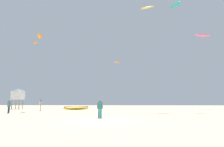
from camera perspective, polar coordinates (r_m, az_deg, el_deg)
name	(u,v)px	position (r m, az deg, el deg)	size (l,w,h in m)	color
ground_plane	(102,121)	(15.71, -2.86, -13.75)	(120.00, 120.00, 0.00)	beige
person_foreground	(100,107)	(18.91, -3.53, -9.72)	(0.57, 0.39, 1.73)	teal
person_midground	(9,105)	(29.28, -27.77, -8.22)	(0.39, 0.57, 1.73)	navy
person_left	(41,104)	(34.64, -20.02, -8.44)	(0.41, 0.51, 1.79)	silver
kite_grounded_near	(76,108)	(37.90, -10.29, -9.84)	(5.14, 4.24, 0.68)	yellow
lifeguard_tower	(18,94)	(45.25, -25.65, -5.39)	(2.30, 2.30, 4.15)	#8C704C
kite_aloft_0	(35,43)	(52.28, -21.48, 8.34)	(1.91, 1.76, 0.39)	orange
kite_aloft_2	(147,8)	(37.71, 10.11, 18.35)	(2.75, 1.80, 0.50)	yellow
kite_aloft_3	(176,5)	(59.71, 18.07, 18.51)	(3.09, 4.09, 0.48)	#19B29E
kite_aloft_4	(40,36)	(36.44, -20.25, 10.17)	(1.18, 2.56, 0.63)	orange
kite_aloft_5	(117,62)	(58.58, 1.53, 3.31)	(2.21, 2.53, 0.37)	orange
kite_aloft_6	(202,35)	(49.40, 24.80, 10.04)	(3.68, 1.70, 0.53)	#E5598C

